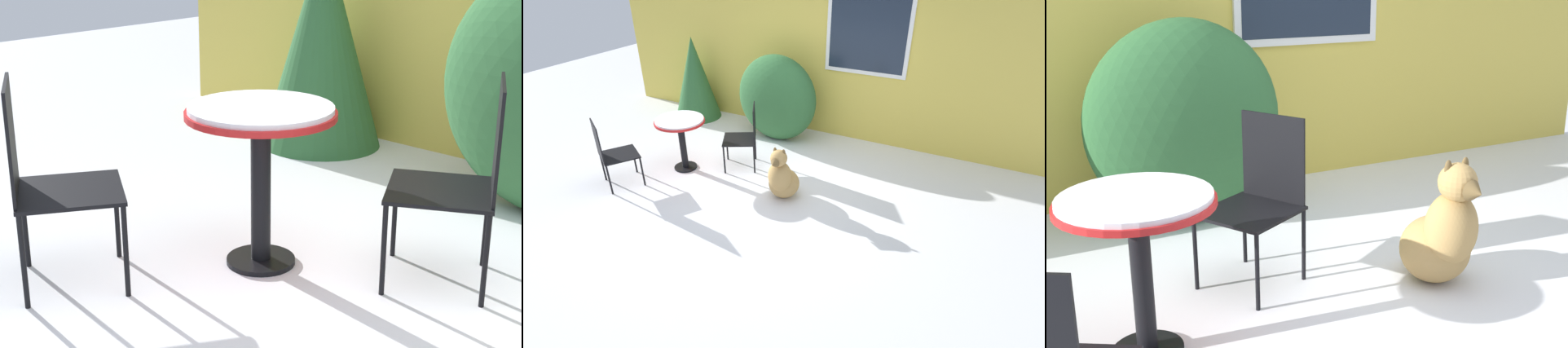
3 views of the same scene
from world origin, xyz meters
The scene contains 5 objects.
ground_plane centered at (0.00, 0.00, 0.00)m, with size 16.00×16.00×0.00m, color white.
shrub_left centered at (-0.43, 1.58, 0.71)m, with size 1.37×0.72×1.42m.
patio_table centered at (-1.14, 0.02, 0.63)m, with size 0.70×0.70×0.78m.
patio_chair_near_table centered at (-0.36, 0.49, 0.51)m, with size 0.63×0.63×0.95m.
dog centered at (0.52, -0.04, 0.29)m, with size 0.41×0.62×0.76m.
Camera 3 is at (-1.72, -2.68, 1.70)m, focal length 45.00 mm.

